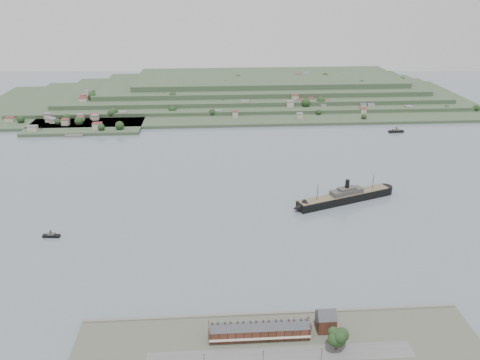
{
  "coord_description": "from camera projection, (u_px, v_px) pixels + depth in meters",
  "views": [
    {
      "loc": [
        -33.52,
        -367.73,
        182.82
      ],
      "look_at": [
        -7.83,
        30.0,
        10.33
      ],
      "focal_mm": 35.0,
      "sensor_mm": 36.0,
      "label": 1
    }
  ],
  "objects": [
    {
      "name": "tugboat",
      "position": [
        51.0,
        235.0,
        358.29
      ],
      "size": [
        13.34,
        4.66,
        5.88
      ],
      "color": "black",
      "rests_on": "ground"
    },
    {
      "name": "far_peninsula",
      "position": [
        247.0,
        91.0,
        768.32
      ],
      "size": [
        760.0,
        309.0,
        30.0
      ],
      "color": "#2F442D",
      "rests_on": "ground"
    },
    {
      "name": "ground",
      "position": [
        251.0,
        204.0,
        411.37
      ],
      "size": [
        1400.0,
        1400.0,
        0.0
      ],
      "primitive_type": "plane",
      "color": "slate",
      "rests_on": "ground"
    },
    {
      "name": "steamship",
      "position": [
        342.0,
        198.0,
        412.68
      ],
      "size": [
        99.86,
        45.46,
        24.92
      ],
      "color": "black",
      "rests_on": "ground"
    },
    {
      "name": "fig_tree",
      "position": [
        338.0,
        338.0,
        244.13
      ],
      "size": [
        12.08,
        10.46,
        13.48
      ],
      "color": "#3D291C",
      "rests_on": "ground"
    },
    {
      "name": "terrace_row",
      "position": [
        259.0,
        330.0,
        254.18
      ],
      "size": [
        55.6,
        9.8,
        11.07
      ],
      "color": "#422617",
      "rests_on": "ground"
    },
    {
      "name": "ferry_west",
      "position": [
        42.0,
        131.0,
        601.83
      ],
      "size": [
        20.32,
        12.53,
        7.39
      ],
      "color": "black",
      "rests_on": "ground"
    },
    {
      "name": "ferry_east",
      "position": [
        396.0,
        131.0,
        601.65
      ],
      "size": [
        19.56,
        6.54,
        7.23
      ],
      "color": "black",
      "rests_on": "ground"
    },
    {
      "name": "gabled_building",
      "position": [
        326.0,
        320.0,
        259.55
      ],
      "size": [
        10.4,
        10.18,
        14.09
      ],
      "color": "#422617",
      "rests_on": "ground"
    }
  ]
}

